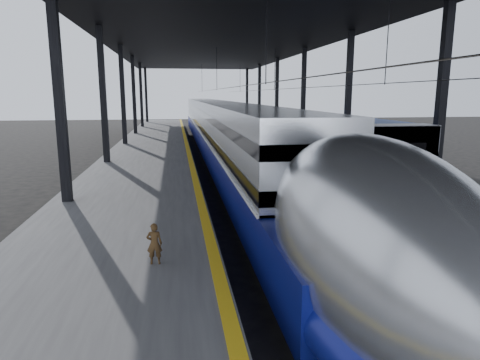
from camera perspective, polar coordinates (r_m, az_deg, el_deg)
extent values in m
plane|color=black|center=(13.04, -0.97, -11.44)|extent=(160.00, 160.00, 0.00)
cube|color=#4C4C4F|center=(32.30, -11.90, 2.97)|extent=(6.00, 80.00, 1.00)
cube|color=yellow|center=(32.19, -6.95, 4.01)|extent=(0.30, 80.00, 0.01)
cube|color=slate|center=(32.43, -3.41, 2.48)|extent=(0.08, 80.00, 0.16)
cube|color=slate|center=(32.59, -0.88, 2.54)|extent=(0.08, 80.00, 0.16)
cube|color=slate|center=(33.25, 5.21, 2.67)|extent=(0.08, 80.00, 0.16)
cube|color=slate|center=(33.62, 7.60, 2.71)|extent=(0.08, 80.00, 0.16)
cube|color=black|center=(17.45, -22.83, 8.65)|extent=(0.35, 0.35, 9.00)
cube|color=black|center=(20.29, 25.18, 8.72)|extent=(0.35, 0.35, 9.00)
cube|color=black|center=(27.26, -17.73, 9.64)|extent=(0.35, 0.35, 9.00)
cube|color=black|center=(29.16, 14.20, 9.90)|extent=(0.35, 0.35, 9.00)
cube|color=black|center=(37.17, -15.33, 10.07)|extent=(0.35, 0.35, 9.00)
cube|color=black|center=(38.58, 8.42, 10.38)|extent=(0.35, 0.35, 9.00)
cube|color=black|center=(47.12, -13.93, 10.32)|extent=(0.35, 0.35, 9.00)
cube|color=black|center=(48.24, 4.92, 10.61)|extent=(0.35, 0.35, 9.00)
cube|color=black|center=(57.08, -13.02, 10.47)|extent=(0.35, 0.35, 9.00)
cube|color=black|center=(58.01, 2.59, 10.75)|extent=(0.35, 0.35, 9.00)
cube|color=black|center=(67.06, -12.38, 10.58)|extent=(0.35, 0.35, 9.00)
cube|color=black|center=(67.85, 0.94, 10.84)|extent=(0.35, 0.35, 9.00)
cube|color=black|center=(32.39, -2.45, 18.76)|extent=(18.00, 75.00, 0.45)
cylinder|color=slate|center=(32.13, -2.22, 12.11)|extent=(0.03, 74.00, 0.03)
cylinder|color=slate|center=(33.06, 6.62, 12.02)|extent=(0.03, 74.00, 0.03)
cube|color=silver|center=(39.20, -3.33, 7.40)|extent=(3.01, 57.00, 4.16)
cube|color=navy|center=(37.82, -3.10, 5.29)|extent=(3.10, 62.00, 1.61)
cube|color=silver|center=(39.23, -3.33, 6.72)|extent=(3.12, 57.00, 0.10)
cube|color=black|center=(39.14, -3.35, 9.15)|extent=(3.06, 57.00, 0.44)
cube|color=black|center=(39.20, -3.33, 7.40)|extent=(3.06, 57.00, 0.44)
ellipsoid|color=silver|center=(8.72, 16.32, -7.93)|extent=(3.01, 8.40, 4.16)
ellipsoid|color=navy|center=(9.18, 15.90, -15.00)|extent=(3.10, 8.40, 1.77)
ellipsoid|color=black|center=(6.34, 26.66, -8.09)|extent=(1.56, 2.20, 0.94)
cube|color=black|center=(9.57, 15.61, -19.52)|extent=(2.29, 2.60, 0.40)
cube|color=black|center=(30.05, -1.61, 2.03)|extent=(2.29, 2.60, 0.40)
cube|color=navy|center=(25.66, 11.07, 4.26)|extent=(2.79, 18.00, 3.78)
cube|color=gray|center=(18.05, 19.96, 0.88)|extent=(2.84, 1.20, 3.83)
cube|color=black|center=(17.39, 21.11, 3.26)|extent=(1.69, 0.06, 0.85)
cube|color=#AA0D25|center=(17.60, 20.81, -0.91)|extent=(1.19, 0.06, 0.55)
cube|color=gray|center=(43.94, 2.74, 7.30)|extent=(2.79, 18.00, 3.78)
cube|color=gray|center=(62.65, -0.69, 8.51)|extent=(2.79, 18.00, 3.78)
cube|color=black|center=(20.51, 16.46, -2.88)|extent=(2.19, 2.40, 0.36)
cube|color=black|center=(41.18, 3.53, 4.50)|extent=(2.19, 2.40, 0.36)
imported|color=#452E17|center=(10.62, -11.34, -8.32)|extent=(0.39, 0.27, 1.03)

